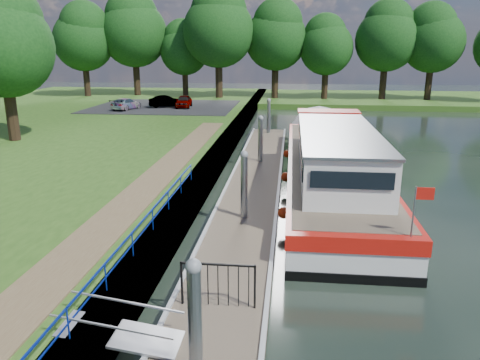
# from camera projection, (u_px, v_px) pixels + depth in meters

# --- Properties ---
(bank_edge) EXTENTS (1.10, 90.00, 0.78)m
(bank_edge) POSITION_uv_depth(u_px,v_px,m) (207.00, 171.00, 24.05)
(bank_edge) COLOR #473D2D
(bank_edge) RESTS_ON ground
(far_bank) EXTENTS (60.00, 18.00, 0.60)m
(far_bank) POSITION_uv_depth(u_px,v_px,m) (376.00, 99.00, 57.91)
(far_bank) COLOR #294D16
(far_bank) RESTS_ON ground
(footpath) EXTENTS (1.60, 40.00, 0.05)m
(footpath) POSITION_uv_depth(u_px,v_px,m) (126.00, 207.00, 17.43)
(footpath) COLOR brown
(footpath) RESTS_ON riverbank
(carpark) EXTENTS (14.00, 12.00, 0.06)m
(carpark) POSITION_uv_depth(u_px,v_px,m) (165.00, 106.00, 46.80)
(carpark) COLOR black
(carpark) RESTS_ON riverbank
(blue_fence) EXTENTS (0.04, 18.04, 0.72)m
(blue_fence) POSITION_uv_depth(u_px,v_px,m) (120.00, 253.00, 12.34)
(blue_fence) COLOR #0C2DBF
(blue_fence) RESTS_ON riverbank
(pontoon) EXTENTS (2.50, 30.00, 0.56)m
(pontoon) POSITION_uv_depth(u_px,v_px,m) (254.00, 188.00, 21.92)
(pontoon) COLOR brown
(pontoon) RESTS_ON ground
(mooring_piles) EXTENTS (0.30, 27.30, 3.55)m
(mooring_piles) POSITION_uv_depth(u_px,v_px,m) (254.00, 165.00, 21.62)
(mooring_piles) COLOR gray
(mooring_piles) RESTS_ON ground
(gangway) EXTENTS (2.58, 1.00, 0.92)m
(gangway) POSITION_uv_depth(u_px,v_px,m) (121.00, 333.00, 10.05)
(gangway) COLOR #A5A8AD
(gangway) RESTS_ON ground
(gate_panel) EXTENTS (1.85, 0.05, 1.15)m
(gate_panel) POSITION_uv_depth(u_px,v_px,m) (218.00, 278.00, 11.33)
(gate_panel) COLOR black
(gate_panel) RESTS_ON ground
(barge) EXTENTS (4.36, 21.15, 4.78)m
(barge) POSITION_uv_depth(u_px,v_px,m) (329.00, 162.00, 23.05)
(barge) COLOR black
(barge) RESTS_ON ground
(horizon_trees) EXTENTS (54.38, 10.03, 12.87)m
(horizon_trees) POSITION_uv_depth(u_px,v_px,m) (265.00, 34.00, 54.07)
(horizon_trees) COLOR #332316
(horizon_trees) RESTS_ON ground
(bank_tree_a) EXTENTS (6.12, 6.12, 9.72)m
(bank_tree_a) POSITION_uv_depth(u_px,v_px,m) (3.00, 39.00, 28.49)
(bank_tree_a) COLOR #332316
(bank_tree_a) RESTS_ON riverbank
(car_a) EXTENTS (1.69, 3.54, 1.17)m
(car_a) POSITION_uv_depth(u_px,v_px,m) (184.00, 101.00, 45.80)
(car_a) COLOR #999999
(car_a) RESTS_ON carpark
(car_b) EXTENTS (3.64, 2.16, 1.13)m
(car_b) POSITION_uv_depth(u_px,v_px,m) (166.00, 101.00, 45.81)
(car_b) COLOR #999999
(car_b) RESTS_ON carpark
(car_c) EXTENTS (2.25, 3.92, 1.07)m
(car_c) POSITION_uv_depth(u_px,v_px,m) (126.00, 104.00, 44.28)
(car_c) COLOR #999999
(car_c) RESTS_ON carpark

